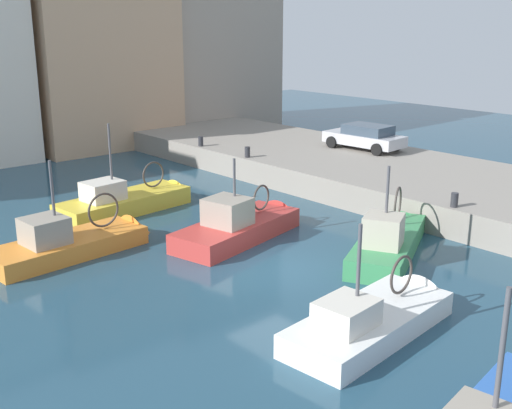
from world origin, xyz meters
The scene contains 13 objects.
water_surface centered at (0.00, 0.00, 0.00)m, with size 80.00×80.00×0.00m, color navy.
quay_wall centered at (11.50, 0.00, 0.60)m, with size 9.00×56.00×1.20m, color gray.
fishing_boat_white centered at (-0.84, -4.89, 0.10)m, with size 6.27×2.50×4.15m.
fishing_boat_red centered at (1.38, 3.32, 0.15)m, with size 6.63×3.24×4.07m.
fishing_boat_orange centered at (-4.18, 5.92, 0.13)m, with size 6.44×2.41×4.39m.
fishing_boat_yellow centered at (-0.02, 9.25, 0.12)m, with size 6.84×2.58×4.82m.
fishing_boat_green centered at (4.23, -1.42, 0.14)m, with size 6.74×4.55×4.19m.
parked_car_silver centered at (13.51, 7.35, 1.90)m, with size 2.31×4.48×1.36m.
mooring_bollard_south centered at (7.35, -2.00, 1.48)m, with size 0.28×0.28×0.55m, color #2D2D33.
mooring_bollard_mid centered at (7.35, 10.00, 1.48)m, with size 0.28×0.28×0.55m, color #2D2D33.
mooring_bollard_north centered at (7.35, 14.00, 1.48)m, with size 0.28×0.28×0.55m, color #2D2D33.
waterfront_building_west_mid centered at (15.59, 25.06, 7.61)m, with size 10.22×8.05×15.18m.
waterfront_building_east centered at (6.37, 24.57, 7.02)m, with size 9.64×8.20×14.01m.
Camera 1 is at (-13.57, -14.36, 8.04)m, focal length 44.69 mm.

